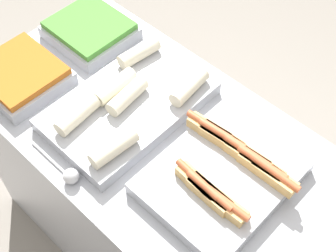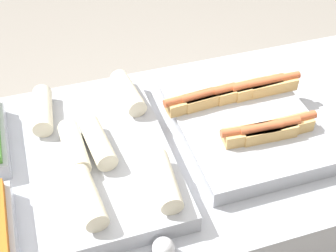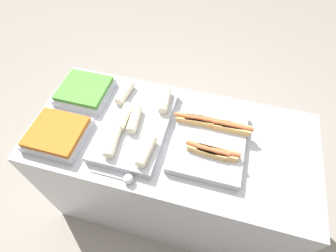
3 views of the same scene
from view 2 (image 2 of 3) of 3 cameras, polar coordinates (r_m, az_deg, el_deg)
counter at (r=1.61m, az=0.76°, el=-13.62°), size 1.56×0.72×0.88m
tray_hotdogs at (r=1.31m, az=9.32°, el=0.76°), size 0.42×0.45×0.10m
tray_wraps at (r=1.21m, az=-8.32°, el=-3.32°), size 0.35×0.56×0.10m
serving_spoon_near at (r=1.04m, az=-1.30°, el=-14.96°), size 0.22×0.05×0.05m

